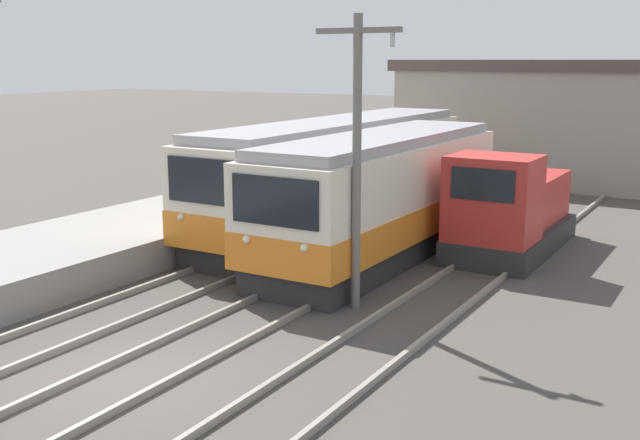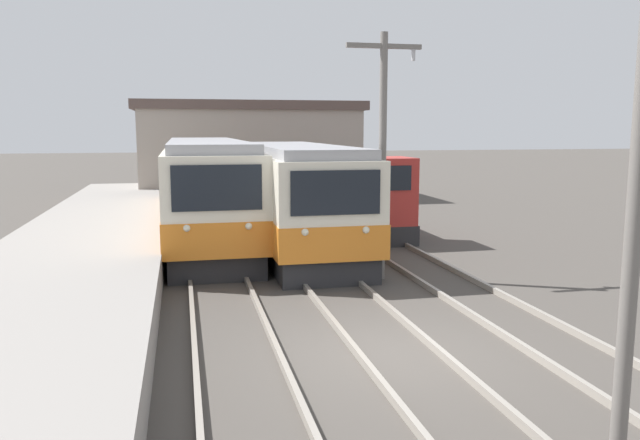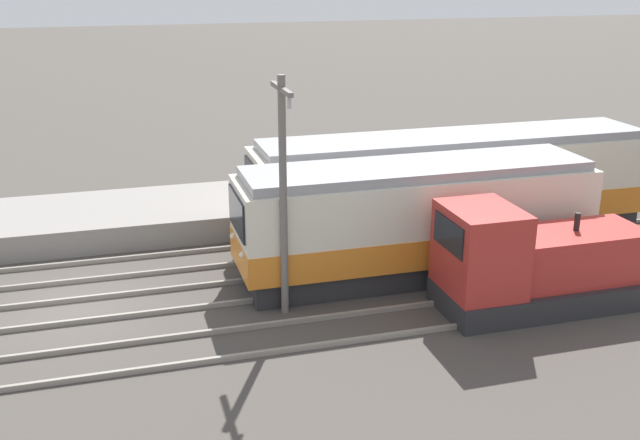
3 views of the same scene
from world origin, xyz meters
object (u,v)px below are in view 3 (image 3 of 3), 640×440
at_px(commuter_train_center, 415,224).
at_px(shunting_locomotive, 533,265).
at_px(catenary_mast_mid, 283,188).
at_px(commuter_train_left, 452,189).

distance_m(commuter_train_center, shunting_locomotive, 3.75).
height_order(commuter_train_center, catenary_mast_mid, catenary_mast_mid).
bearing_deg(commuter_train_center, shunting_locomotive, 36.46).
relative_size(commuter_train_left, catenary_mast_mid, 2.17).
relative_size(commuter_train_center, catenary_mast_mid, 1.69).
xyz_separation_m(commuter_train_center, catenary_mast_mid, (1.51, -4.38, 1.90)).
height_order(commuter_train_left, catenary_mast_mid, catenary_mast_mid).
bearing_deg(catenary_mast_mid, shunting_locomotive, 77.26).
bearing_deg(commuter_train_center, catenary_mast_mid, -71.00).
height_order(shunting_locomotive, catenary_mast_mid, catenary_mast_mid).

